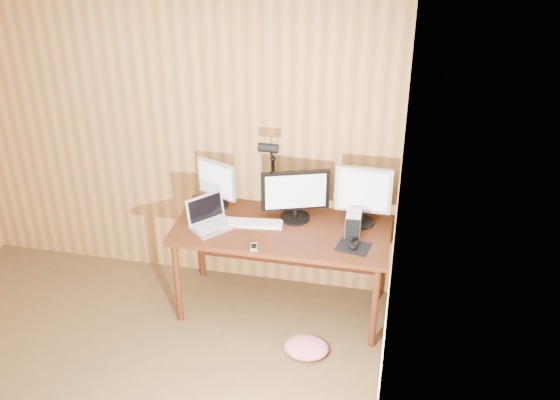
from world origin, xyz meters
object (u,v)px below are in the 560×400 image
(desk_lamp, at_px, (271,165))
(speaker, at_px, (359,218))
(laptop, at_px, (210,219))
(monitor_center, at_px, (295,195))
(monitor_left, at_px, (217,183))
(monitor_right, at_px, (363,194))
(hard_drive, at_px, (353,224))
(phone, at_px, (254,247))
(mouse, at_px, (353,244))
(desk, at_px, (283,237))
(keyboard, at_px, (255,223))

(desk_lamp, bearing_deg, speaker, -19.84)
(laptop, relative_size, speaker, 3.33)
(monitor_center, xyz_separation_m, monitor_left, (-0.62, 0.06, -0.00))
(monitor_right, relative_size, desk_lamp, 0.72)
(hard_drive, xyz_separation_m, phone, (-0.67, -0.31, -0.08))
(laptop, height_order, phone, laptop)
(monitor_center, height_order, mouse, monitor_center)
(desk, xyz_separation_m, desk_lamp, (-0.13, 0.16, 0.52))
(monitor_right, distance_m, desk_lamp, 0.72)
(hard_drive, bearing_deg, laptop, -176.48)
(desk, bearing_deg, keyboard, -163.95)
(hard_drive, distance_m, phone, 0.74)
(desk, xyz_separation_m, hard_drive, (0.53, -0.04, 0.21))
(monitor_right, bearing_deg, hard_drive, -106.15)
(mouse, bearing_deg, monitor_right, 94.62)
(laptop, distance_m, mouse, 1.08)
(monitor_center, height_order, hard_drive, monitor_center)
(monitor_right, distance_m, keyboard, 0.84)
(monitor_left, relative_size, keyboard, 0.90)
(desk_lamp, bearing_deg, hard_drive, -32.19)
(keyboard, relative_size, phone, 4.08)
(monitor_right, bearing_deg, laptop, -166.89)
(speaker, bearing_deg, monitor_right, 45.11)
(monitor_center, height_order, desk_lamp, desk_lamp)
(monitor_center, xyz_separation_m, laptop, (-0.61, -0.22, -0.15))
(monitor_center, relative_size, monitor_left, 1.28)
(keyboard, height_order, speaker, speaker)
(hard_drive, relative_size, phone, 1.63)
(keyboard, xyz_separation_m, mouse, (0.75, -0.15, 0.01))
(keyboard, relative_size, desk_lamp, 0.67)
(monitor_right, bearing_deg, monitor_left, 178.96)
(laptop, distance_m, speaker, 1.11)
(laptop, relative_size, mouse, 3.43)
(monitor_left, distance_m, mouse, 1.17)
(monitor_center, bearing_deg, phone, -134.41)
(desk, xyz_separation_m, monitor_left, (-0.55, 0.14, 0.33))
(keyboard, bearing_deg, desk, 9.80)
(desk, bearing_deg, mouse, -21.25)
(monitor_left, height_order, mouse, monitor_left)
(phone, bearing_deg, monitor_left, 118.50)
(desk, relative_size, monitor_left, 4.12)
(monitor_center, relative_size, hard_drive, 2.90)
(laptop, distance_m, desk_lamp, 0.60)
(monitor_right, xyz_separation_m, phone, (-0.71, -0.48, -0.25))
(desk, distance_m, hard_drive, 0.57)
(monitor_right, relative_size, phone, 4.43)
(desk, distance_m, monitor_right, 0.69)
(laptop, distance_m, keyboard, 0.34)
(keyboard, distance_m, phone, 0.31)
(hard_drive, xyz_separation_m, speaker, (0.03, 0.14, -0.03))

